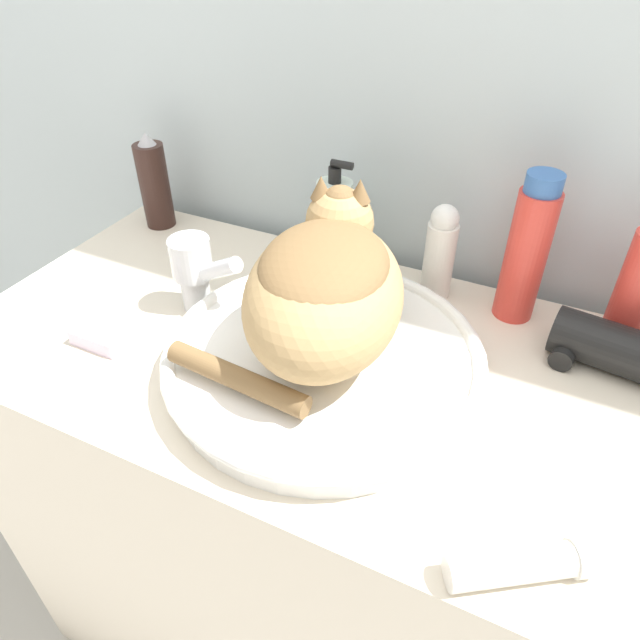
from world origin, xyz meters
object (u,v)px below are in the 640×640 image
(soap_bar, at_px, (101,337))
(faucet, at_px, (196,269))
(soap_pump_bottle, at_px, (334,226))
(deodorant_stick, at_px, (440,252))
(hairspray_can_black, at_px, (154,184))
(cream_tube, at_px, (521,565))
(cat, at_px, (324,285))
(shampoo_bottle_tall, at_px, (527,251))
(spray_bottle_trigger, at_px, (639,288))
(hair_dryer, at_px, (615,350))

(soap_bar, bearing_deg, faucet, 59.20)
(soap_pump_bottle, relative_size, deodorant_stick, 1.24)
(soap_pump_bottle, height_order, deodorant_stick, soap_pump_bottle)
(soap_pump_bottle, xyz_separation_m, deodorant_stick, (0.18, 0.00, -0.00))
(faucet, xyz_separation_m, soap_pump_bottle, (0.14, 0.20, 0.01))
(hairspray_can_black, bearing_deg, cream_tube, -29.27)
(cat, xyz_separation_m, shampoo_bottle_tall, (0.21, 0.24, -0.03))
(shampoo_bottle_tall, xyz_separation_m, soap_bar, (-0.52, -0.33, -0.10))
(deodorant_stick, height_order, cream_tube, deodorant_stick)
(cat, distance_m, deodorant_stick, 0.26)
(deodorant_stick, xyz_separation_m, soap_bar, (-0.39, -0.33, -0.07))
(cat, xyz_separation_m, spray_bottle_trigger, (0.36, 0.24, -0.05))
(hairspray_can_black, bearing_deg, hair_dryer, -4.85)
(hair_dryer, bearing_deg, soap_pump_bottle, 179.12)
(faucet, height_order, deodorant_stick, deodorant_stick)
(shampoo_bottle_tall, xyz_separation_m, hairspray_can_black, (-0.67, 0.00, -0.03))
(shampoo_bottle_tall, relative_size, hairspray_can_black, 1.26)
(hairspray_can_black, bearing_deg, soap_pump_bottle, -0.00)
(faucet, xyz_separation_m, hairspray_can_black, (-0.23, 0.20, 0.01))
(cat, distance_m, faucet, 0.24)
(cat, relative_size, hair_dryer, 1.62)
(faucet, relative_size, spray_bottle_trigger, 0.69)
(hairspray_can_black, relative_size, deodorant_stick, 1.16)
(cat, relative_size, spray_bottle_trigger, 1.60)
(soap_pump_bottle, relative_size, cream_tube, 1.41)
(soap_pump_bottle, bearing_deg, faucet, -124.55)
(faucet, distance_m, spray_bottle_trigger, 0.62)
(cat, distance_m, soap_pump_bottle, 0.27)
(faucet, bearing_deg, cat, 1.53)
(cream_tube, relative_size, hair_dryer, 0.71)
(cat, height_order, soap_pump_bottle, cat)
(faucet, relative_size, hair_dryer, 0.70)
(spray_bottle_trigger, xyz_separation_m, cream_tube, (-0.07, -0.42, -0.07))
(hairspray_can_black, distance_m, soap_bar, 0.37)
(soap_pump_bottle, distance_m, hairspray_can_black, 0.37)
(deodorant_stick, bearing_deg, shampoo_bottle_tall, -0.00)
(hair_dryer, bearing_deg, cream_tube, -91.19)
(soap_pump_bottle, distance_m, cream_tube, 0.58)
(deodorant_stick, bearing_deg, spray_bottle_trigger, 0.00)
(hairspray_can_black, xyz_separation_m, deodorant_stick, (0.55, 0.00, -0.01))
(hairspray_can_black, xyz_separation_m, cream_tube, (0.76, -0.42, -0.07))
(cream_tube, bearing_deg, shampoo_bottle_tall, 101.53)
(shampoo_bottle_tall, height_order, soap_pump_bottle, shampoo_bottle_tall)
(faucet, relative_size, hairspray_can_black, 0.74)
(spray_bottle_trigger, bearing_deg, soap_pump_bottle, -180.00)
(soap_bar, bearing_deg, spray_bottle_trigger, 26.24)
(soap_pump_bottle, height_order, spray_bottle_trigger, spray_bottle_trigger)
(soap_pump_bottle, relative_size, soap_bar, 2.46)
(soap_bar, bearing_deg, shampoo_bottle_tall, 32.53)
(faucet, height_order, hairspray_can_black, hairspray_can_black)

